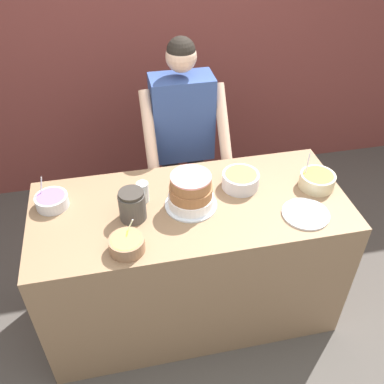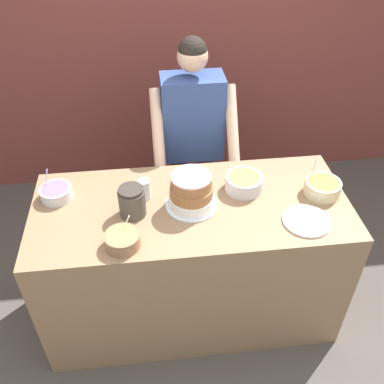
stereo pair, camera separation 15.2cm
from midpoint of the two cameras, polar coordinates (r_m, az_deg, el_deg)
ground_plane at (r=2.77m, az=2.59°, el=-21.16°), size 14.00×14.00×0.00m
wall_back at (r=3.44m, az=-1.92°, el=20.51°), size 10.00×0.05×2.60m
counter at (r=2.62m, az=1.61°, el=-9.17°), size 1.72×0.75×0.89m
person_baker at (r=2.85m, az=1.63°, el=8.00°), size 0.54×0.44×1.55m
cake at (r=2.24m, az=1.82°, el=-0.08°), size 0.28×0.28×0.20m
frosting_bowl_orange at (r=2.48m, az=18.70°, el=0.58°), size 0.20×0.20×0.18m
frosting_bowl_purple at (r=2.41m, az=-15.99°, el=-0.12°), size 0.17×0.17×0.16m
frosting_bowl_olive at (r=2.40m, az=8.73°, el=1.21°), size 0.21×0.21×0.09m
frosting_bowl_yellow at (r=2.07m, az=-7.18°, el=-6.37°), size 0.17×0.17×0.14m
drinking_glass at (r=2.32m, az=-4.47°, el=0.31°), size 0.07×0.07×0.12m
ceramic_plate at (r=2.30m, az=16.88°, el=-3.75°), size 0.25×0.25×0.01m
stoneware_jar at (r=2.20m, az=-6.06°, el=-1.35°), size 0.14×0.14×0.17m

